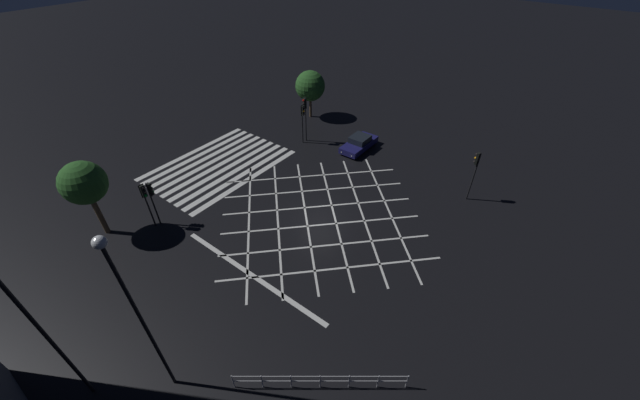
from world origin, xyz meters
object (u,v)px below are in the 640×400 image
object	(u,v)px
traffic_light_se_main	(152,195)
traffic_light_nw_cross	(475,167)
traffic_light_sw_cross	(303,116)
waiting_car	(359,143)
traffic_light_se_cross	(145,197)
street_tree_near	(84,183)
street_lamp_west	(132,303)
street_tree_far	(310,86)
traffic_light_sw_main	(305,111)
street_lamp_east	(11,295)

from	to	relation	value
traffic_light_se_main	traffic_light_nw_cross	xyz separation A→B (m)	(-15.64, 16.02, 0.45)
traffic_light_sw_cross	traffic_light_nw_cross	world-z (taller)	traffic_light_nw_cross
traffic_light_nw_cross	waiting_car	distance (m)	10.82
traffic_light_se_cross	traffic_light_sw_cross	xyz separation A→B (m)	(-15.26, 0.75, 0.18)
traffic_light_se_cross	street_tree_near	xyz separation A→B (m)	(2.35, -2.07, 1.55)
waiting_car	traffic_light_nw_cross	bearing A→B (deg)	82.37
street_lamp_west	waiting_car	bearing A→B (deg)	-168.67
street_lamp_west	street_tree_far	world-z (taller)	street_lamp_west
traffic_light_sw_main	waiting_car	xyz separation A→B (m)	(-1.79, 4.89, -2.48)
street_tree_near	waiting_car	xyz separation A→B (m)	(-19.81, 7.64, -3.48)
traffic_light_nw_cross	street_lamp_west	distance (m)	22.67
traffic_light_sw_cross	street_tree_near	size ratio (longest dim) A/B	0.69
street_lamp_west	waiting_car	world-z (taller)	street_lamp_west
street_lamp_east	waiting_car	bearing A→B (deg)	-175.59
traffic_light_sw_main	traffic_light_se_main	world-z (taller)	traffic_light_sw_main
traffic_light_sw_cross	waiting_car	bearing A→B (deg)	24.49
street_lamp_east	street_tree_near	bearing A→B (deg)	-120.87
street_lamp_east	traffic_light_sw_main	bearing A→B (deg)	-163.90
street_lamp_east	street_tree_far	size ratio (longest dim) A/B	1.99
traffic_light_sw_main	traffic_light_se_cross	bearing A→B (deg)	-2.47
street_lamp_east	street_tree_far	world-z (taller)	street_lamp_east
street_lamp_west	street_tree_near	size ratio (longest dim) A/B	1.70
street_tree_far	waiting_car	size ratio (longest dim) A/B	1.19
traffic_light_sw_main	waiting_car	world-z (taller)	traffic_light_sw_main
street_lamp_east	street_lamp_west	xyz separation A→B (m)	(-2.46, 2.66, -0.93)
traffic_light_sw_main	street_lamp_west	world-z (taller)	street_lamp_west
traffic_light_se_main	street_lamp_west	world-z (taller)	street_lamp_west
traffic_light_se_main	street_tree_near	xyz separation A→B (m)	(2.77, -2.09, 1.62)
street_tree_near	traffic_light_sw_main	bearing A→B (deg)	171.32
traffic_light_nw_cross	traffic_light_sw_main	bearing A→B (deg)	1.44
traffic_light_nw_cross	traffic_light_sw_cross	bearing A→B (deg)	2.96
traffic_light_nw_cross	street_lamp_west	bearing A→B (deg)	74.90
traffic_light_se_cross	street_tree_far	bearing A→B (deg)	96.40
traffic_light_se_cross	traffic_light_nw_cross	distance (m)	22.70
traffic_light_se_cross	waiting_car	size ratio (longest dim) A/B	0.85
traffic_light_nw_cross	street_lamp_east	xyz separation A→B (m)	(24.15, -8.51, 4.05)
traffic_light_se_cross	traffic_light_se_main	xyz separation A→B (m)	(-0.42, 0.02, -0.08)
traffic_light_se_cross	street_tree_near	distance (m)	3.50
traffic_light_se_cross	street_tree_far	size ratio (longest dim) A/B	0.72
traffic_light_sw_main	traffic_light_nw_cross	distance (m)	15.37
traffic_light_sw_main	traffic_light_sw_cross	distance (m)	0.55
street_lamp_east	waiting_car	distance (m)	26.40
traffic_light_sw_cross	traffic_light_se_cross	bearing A→B (deg)	-92.81
traffic_light_se_cross	traffic_light_nw_cross	bearing A→B (deg)	45.02
traffic_light_se_cross	waiting_car	distance (m)	18.42
traffic_light_sw_cross	street_lamp_east	xyz separation A→B (m)	(23.36, 6.78, 4.25)
street_lamp_west	street_tree_far	distance (m)	28.74
traffic_light_sw_main	traffic_light_sw_cross	xyz separation A→B (m)	(0.40, 0.07, -0.37)
traffic_light_sw_cross	street_tree_far	xyz separation A→B (m)	(-4.88, -3.01, 0.65)
traffic_light_sw_cross	street_lamp_east	size ratio (longest dim) A/B	0.39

